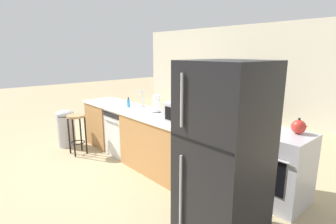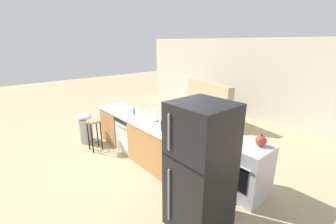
{
  "view_description": "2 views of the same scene",
  "coord_description": "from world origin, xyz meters",
  "px_view_note": "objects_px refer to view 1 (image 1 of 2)",
  "views": [
    {
      "loc": [
        3.74,
        -2.48,
        1.86
      ],
      "look_at": [
        0.73,
        0.18,
        0.93
      ],
      "focal_mm": 28.0,
      "sensor_mm": 36.0,
      "label": 1
    },
    {
      "loc": [
        4.03,
        -2.53,
        2.47
      ],
      "look_at": [
        0.68,
        0.32,
        1.1
      ],
      "focal_mm": 24.0,
      "sensor_mm": 36.0,
      "label": 2
    }
  ],
  "objects_px": {
    "microwave": "(184,113)",
    "dishwasher": "(126,132)",
    "paper_towel_roll": "(156,104)",
    "kettle": "(299,127)",
    "bar_stool": "(77,126)",
    "stove_range": "(276,167)",
    "refrigerator": "(224,156)",
    "soap_bottle": "(129,103)",
    "couch": "(211,110)",
    "trash_bin": "(66,128)"
  },
  "relations": [
    {
      "from": "microwave",
      "to": "dishwasher",
      "type": "bearing_deg",
      "value": 179.95
    },
    {
      "from": "paper_towel_roll",
      "to": "kettle",
      "type": "xyz_separation_m",
      "value": [
        2.0,
        0.56,
        -0.05
      ]
    },
    {
      "from": "bar_stool",
      "to": "stove_range",
      "type": "bearing_deg",
      "value": 21.28
    },
    {
      "from": "stove_range",
      "to": "refrigerator",
      "type": "distance_m",
      "value": 1.18
    },
    {
      "from": "soap_bottle",
      "to": "couch",
      "type": "xyz_separation_m",
      "value": [
        -0.36,
        2.74,
        -0.58
      ]
    },
    {
      "from": "kettle",
      "to": "soap_bottle",
      "type": "bearing_deg",
      "value": -165.64
    },
    {
      "from": "bar_stool",
      "to": "couch",
      "type": "bearing_deg",
      "value": 84.46
    },
    {
      "from": "stove_range",
      "to": "kettle",
      "type": "distance_m",
      "value": 0.58
    },
    {
      "from": "soap_bottle",
      "to": "trash_bin",
      "type": "distance_m",
      "value": 1.55
    },
    {
      "from": "dishwasher",
      "to": "bar_stool",
      "type": "distance_m",
      "value": 0.9
    },
    {
      "from": "stove_range",
      "to": "paper_towel_roll",
      "type": "relative_size",
      "value": 3.19
    },
    {
      "from": "dishwasher",
      "to": "couch",
      "type": "height_order",
      "value": "couch"
    },
    {
      "from": "kettle",
      "to": "trash_bin",
      "type": "relative_size",
      "value": 0.28
    },
    {
      "from": "kettle",
      "to": "trash_bin",
      "type": "distance_m",
      "value": 4.18
    },
    {
      "from": "couch",
      "to": "paper_towel_roll",
      "type": "bearing_deg",
      "value": -69.02
    },
    {
      "from": "soap_bottle",
      "to": "couch",
      "type": "bearing_deg",
      "value": 97.52
    },
    {
      "from": "refrigerator",
      "to": "soap_bottle",
      "type": "distance_m",
      "value": 2.54
    },
    {
      "from": "paper_towel_roll",
      "to": "bar_stool",
      "type": "relative_size",
      "value": 0.38
    },
    {
      "from": "kettle",
      "to": "trash_bin",
      "type": "height_order",
      "value": "kettle"
    },
    {
      "from": "refrigerator",
      "to": "kettle",
      "type": "relative_size",
      "value": 8.71
    },
    {
      "from": "refrigerator",
      "to": "kettle",
      "type": "height_order",
      "value": "refrigerator"
    },
    {
      "from": "dishwasher",
      "to": "couch",
      "type": "distance_m",
      "value": 2.75
    },
    {
      "from": "soap_bottle",
      "to": "trash_bin",
      "type": "xyz_separation_m",
      "value": [
        -1.26,
        -0.68,
        -0.59
      ]
    },
    {
      "from": "stove_range",
      "to": "paper_towel_roll",
      "type": "xyz_separation_m",
      "value": [
        -1.83,
        -0.43,
        0.59
      ]
    },
    {
      "from": "bar_stool",
      "to": "soap_bottle",
      "type": "bearing_deg",
      "value": 44.77
    },
    {
      "from": "bar_stool",
      "to": "refrigerator",
      "type": "bearing_deg",
      "value": 2.47
    },
    {
      "from": "dishwasher",
      "to": "stove_range",
      "type": "height_order",
      "value": "stove_range"
    },
    {
      "from": "stove_range",
      "to": "microwave",
      "type": "bearing_deg",
      "value": -153.19
    },
    {
      "from": "soap_bottle",
      "to": "microwave",
      "type": "bearing_deg",
      "value": -0.12
    },
    {
      "from": "stove_range",
      "to": "couch",
      "type": "height_order",
      "value": "couch"
    },
    {
      "from": "paper_towel_roll",
      "to": "couch",
      "type": "bearing_deg",
      "value": 110.98
    },
    {
      "from": "dishwasher",
      "to": "couch",
      "type": "relative_size",
      "value": 0.39
    },
    {
      "from": "microwave",
      "to": "paper_towel_roll",
      "type": "distance_m",
      "value": 0.75
    },
    {
      "from": "microwave",
      "to": "bar_stool",
      "type": "height_order",
      "value": "microwave"
    },
    {
      "from": "paper_towel_roll",
      "to": "couch",
      "type": "distance_m",
      "value": 2.88
    },
    {
      "from": "refrigerator",
      "to": "paper_towel_roll",
      "type": "bearing_deg",
      "value": 160.01
    },
    {
      "from": "microwave",
      "to": "couch",
      "type": "bearing_deg",
      "value": 122.58
    },
    {
      "from": "paper_towel_roll",
      "to": "soap_bottle",
      "type": "height_order",
      "value": "paper_towel_roll"
    },
    {
      "from": "paper_towel_roll",
      "to": "kettle",
      "type": "relative_size",
      "value": 1.38
    },
    {
      "from": "stove_range",
      "to": "refrigerator",
      "type": "bearing_deg",
      "value": -90.01
    },
    {
      "from": "stove_range",
      "to": "trash_bin",
      "type": "xyz_separation_m",
      "value": [
        -3.74,
        -1.23,
        -0.07
      ]
    },
    {
      "from": "stove_range",
      "to": "trash_bin",
      "type": "relative_size",
      "value": 1.22
    },
    {
      "from": "paper_towel_roll",
      "to": "bar_stool",
      "type": "bearing_deg",
      "value": -149.0
    },
    {
      "from": "stove_range",
      "to": "soap_bottle",
      "type": "relative_size",
      "value": 5.11
    },
    {
      "from": "couch",
      "to": "kettle",
      "type": "bearing_deg",
      "value": -34.4
    },
    {
      "from": "dishwasher",
      "to": "stove_range",
      "type": "relative_size",
      "value": 0.93
    },
    {
      "from": "soap_bottle",
      "to": "kettle",
      "type": "relative_size",
      "value": 0.86
    },
    {
      "from": "microwave",
      "to": "soap_bottle",
      "type": "distance_m",
      "value": 1.39
    },
    {
      "from": "trash_bin",
      "to": "couch",
      "type": "distance_m",
      "value": 3.54
    },
    {
      "from": "soap_bottle",
      "to": "kettle",
      "type": "bearing_deg",
      "value": 14.36
    }
  ]
}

